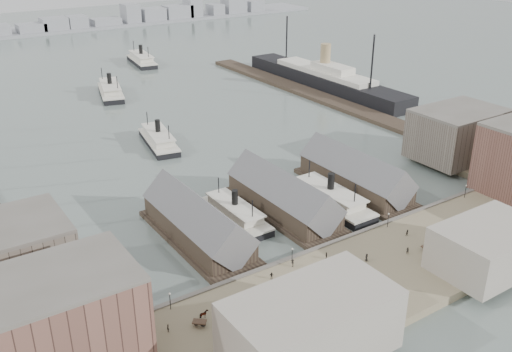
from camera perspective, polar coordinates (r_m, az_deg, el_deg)
ground at (r=143.42m, az=6.71°, el=-6.27°), size 900.00×900.00×0.00m
quay at (r=130.79m, az=12.43°, el=-9.47°), size 180.00×30.00×2.00m
seawall at (r=139.52m, az=8.11°, el=-6.74°), size 180.00×1.20×2.30m
east_wharf at (r=253.34m, az=7.22°, el=7.54°), size 10.00×180.00×1.60m
ferry_shed_west at (r=140.55m, az=-5.88°, el=-4.73°), size 14.00×42.00×12.60m
ferry_shed_center at (r=152.79m, az=2.73°, el=-2.13°), size 14.00×42.00×12.60m
ferry_shed_east at (r=168.20m, az=9.90°, el=0.07°), size 14.00×42.00×12.60m
warehouse_west_front at (r=102.11m, az=-20.67°, el=-14.47°), size 32.00×18.00×18.00m
warehouse_west_back at (r=128.19m, az=-23.95°, el=-7.70°), size 26.00×20.00×14.00m
warehouse_east_back at (r=195.18m, az=19.47°, el=3.97°), size 28.00×20.00×15.00m
street_bldg_center at (r=135.53m, az=22.29°, el=-6.60°), size 24.00×16.00×10.00m
street_bldg_west at (r=102.61m, az=5.47°, el=-14.67°), size 30.00×16.00×12.00m
lamp_post_far_w at (r=115.31m, az=-8.61°, el=-11.97°), size 0.44×0.44×3.92m
lamp_post_near_w at (r=128.15m, az=3.64°, el=-7.68°), size 0.44×0.44×3.92m
lamp_post_near_e at (r=146.11m, az=13.09°, el=-4.05°), size 0.44×0.44×3.92m
lamp_post_far_e at (r=167.55m, az=20.25°, el=-1.21°), size 0.44×0.44×3.92m
far_shore at (r=439.85m, az=-23.48°, el=13.24°), size 500.00×40.00×15.72m
ferry_docked_west at (r=150.06m, az=-2.11°, el=-3.70°), size 7.74×25.79×9.21m
ferry_docked_east at (r=158.28m, az=7.41°, el=-2.23°), size 8.81×29.37×10.49m
ferry_open_near at (r=203.27m, az=-9.71°, el=3.66°), size 13.32×29.02×9.99m
ferry_open_mid at (r=268.21m, az=-14.34°, el=8.31°), size 16.78×32.03×10.96m
ferry_open_far at (r=327.47m, az=-11.37°, el=11.37°), size 13.63×32.34×11.19m
ocean_steamer at (r=275.26m, az=6.88°, el=9.68°), size 14.13×103.25×20.65m
horse_cart_left at (r=113.07m, az=-5.33°, el=-13.78°), size 4.44×4.17×1.68m
horse_cart_center at (r=118.98m, az=7.12°, el=-11.74°), size 4.69×3.49×1.51m
horse_cart_right at (r=140.85m, az=17.22°, el=-6.58°), size 4.63×1.72×1.57m
pedestrian_0 at (r=111.13m, az=-8.80°, el=-14.80°), size 0.49×0.63×1.61m
pedestrian_1 at (r=108.50m, az=-0.06°, el=-15.51°), size 1.05×1.11×1.80m
pedestrian_2 at (r=127.97m, az=3.68°, el=-8.68°), size 1.14×1.36×1.82m
pedestrian_3 at (r=117.07m, az=9.84°, el=-12.54°), size 0.93×1.14×1.81m
pedestrian_4 at (r=132.04m, az=11.00°, el=-8.00°), size 0.96×1.06×1.82m
pedestrian_5 at (r=136.86m, az=14.92°, el=-7.20°), size 0.73×0.77×1.71m
pedestrian_6 at (r=144.29m, az=14.91°, el=-5.50°), size 0.87×0.72×1.63m
pedestrian_7 at (r=149.84m, az=21.18°, el=-5.24°), size 1.13×0.82×1.57m
pedestrian_8 at (r=162.98m, az=21.81°, el=-2.91°), size 1.08×0.77×1.71m
pedestrian_10 at (r=123.75m, az=1.56°, el=-9.94°), size 1.07×0.68×1.69m
pedestrian_11 at (r=131.42m, az=7.05°, el=-7.90°), size 1.06×0.93×1.72m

